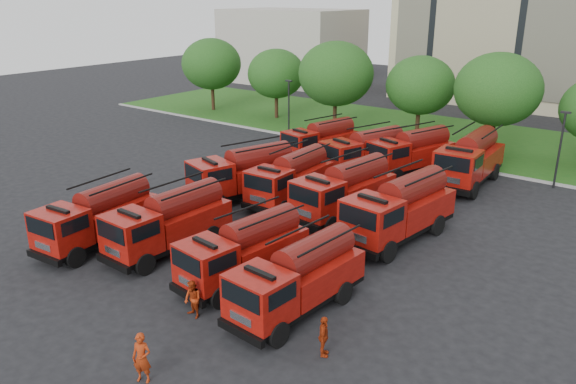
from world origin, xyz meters
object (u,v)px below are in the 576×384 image
(fire_truck_7, at_px, (400,209))
(firefighter_5, at_px, (396,234))
(fire_truck_9, at_px, (365,152))
(firefighter_2, at_px, (323,355))
(firefighter_0, at_px, (144,381))
(firefighter_1, at_px, (194,317))
(fire_truck_1, at_px, (169,221))
(fire_truck_11, at_px, (470,159))
(fire_truck_6, at_px, (345,190))
(firefighter_4, at_px, (203,236))
(fire_truck_4, at_px, (244,173))
(fire_truck_3, at_px, (298,278))
(fire_truck_10, at_px, (411,152))
(fire_truck_8, at_px, (321,140))
(fire_truck_0, at_px, (98,216))
(firefighter_3, at_px, (307,294))
(fire_truck_2, at_px, (244,250))
(fire_truck_5, at_px, (291,178))

(fire_truck_7, relative_size, firefighter_5, 4.79)
(fire_truck_9, relative_size, firefighter_2, 4.64)
(firefighter_0, height_order, firefighter_1, firefighter_0)
(fire_truck_9, height_order, firefighter_5, fire_truck_9)
(fire_truck_1, height_order, fire_truck_11, fire_truck_11)
(fire_truck_6, xyz_separation_m, firefighter_1, (0.92, -12.68, -1.61))
(firefighter_0, bearing_deg, fire_truck_7, 59.47)
(firefighter_2, relative_size, firefighter_4, 0.93)
(firefighter_0, bearing_deg, firefighter_2, 25.10)
(fire_truck_4, relative_size, fire_truck_7, 0.98)
(fire_truck_3, distance_m, fire_truck_7, 8.84)
(fire_truck_7, relative_size, fire_truck_10, 1.04)
(fire_truck_8, bearing_deg, fire_truck_7, -27.78)
(fire_truck_8, bearing_deg, fire_truck_0, -77.97)
(firefighter_0, relative_size, firefighter_2, 1.15)
(fire_truck_0, bearing_deg, fire_truck_6, 48.42)
(fire_truck_3, relative_size, firefighter_3, 3.45)
(fire_truck_0, height_order, firefighter_4, fire_truck_0)
(fire_truck_0, distance_m, fire_truck_6, 13.34)
(fire_truck_2, height_order, firefighter_4, fire_truck_2)
(fire_truck_0, height_order, fire_truck_10, fire_truck_10)
(fire_truck_0, distance_m, firefighter_3, 11.71)
(fire_truck_2, bearing_deg, firefighter_2, -16.40)
(fire_truck_0, bearing_deg, firefighter_1, -17.59)
(fire_truck_6, relative_size, fire_truck_9, 1.01)
(fire_truck_11, distance_m, firefighter_3, 18.55)
(fire_truck_2, height_order, fire_truck_7, fire_truck_7)
(fire_truck_1, height_order, fire_truck_6, fire_truck_6)
(firefighter_1, bearing_deg, firefighter_5, 87.56)
(fire_truck_5, distance_m, firefighter_2, 15.73)
(fire_truck_6, bearing_deg, fire_truck_10, 100.46)
(fire_truck_10, xyz_separation_m, firefighter_2, (7.02, -21.46, -1.58))
(firefighter_1, relative_size, firefighter_5, 0.99)
(fire_truck_3, relative_size, fire_truck_8, 0.97)
(fire_truck_1, relative_size, fire_truck_5, 1.00)
(fire_truck_8, distance_m, firefighter_4, 16.21)
(firefighter_0, relative_size, firefighter_5, 1.13)
(fire_truck_3, xyz_separation_m, firefighter_5, (-0.35, 9.28, -1.49))
(fire_truck_2, relative_size, firefighter_2, 4.24)
(fire_truck_6, bearing_deg, fire_truck_3, -61.14)
(firefighter_0, bearing_deg, fire_truck_2, 79.84)
(fire_truck_7, height_order, fire_truck_9, fire_truck_7)
(fire_truck_10, bearing_deg, fire_truck_9, -124.84)
(fire_truck_10, height_order, firefighter_0, fire_truck_10)
(fire_truck_0, height_order, fire_truck_2, fire_truck_0)
(fire_truck_2, distance_m, fire_truck_11, 19.39)
(fire_truck_4, xyz_separation_m, fire_truck_11, (10.18, 11.09, 0.11))
(fire_truck_11, bearing_deg, fire_truck_6, -111.99)
(fire_truck_4, bearing_deg, firefighter_2, -21.96)
(fire_truck_1, distance_m, fire_truck_4, 8.29)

